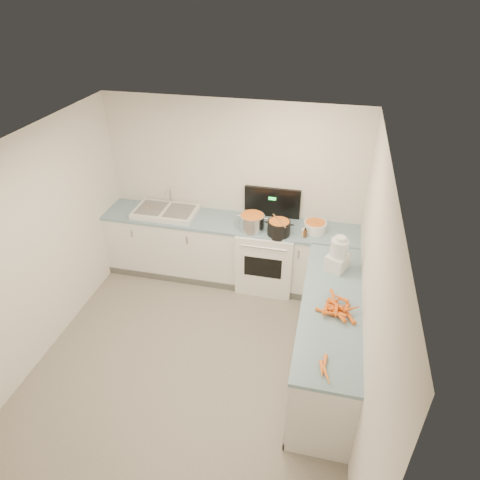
% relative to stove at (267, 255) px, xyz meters
% --- Properties ---
extents(floor, '(3.50, 4.00, 0.00)m').
position_rel_stove_xyz_m(floor, '(-0.55, -1.69, -0.47)').
color(floor, gray).
rests_on(floor, ground).
extents(ceiling, '(3.50, 4.00, 0.00)m').
position_rel_stove_xyz_m(ceiling, '(-0.55, -1.69, 2.03)').
color(ceiling, white).
rests_on(ceiling, ground).
extents(wall_back, '(3.50, 0.00, 2.50)m').
position_rel_stove_xyz_m(wall_back, '(-0.55, 0.31, 0.78)').
color(wall_back, white).
rests_on(wall_back, ground).
extents(wall_front, '(3.50, 0.00, 2.50)m').
position_rel_stove_xyz_m(wall_front, '(-0.55, -3.69, 0.78)').
color(wall_front, white).
rests_on(wall_front, ground).
extents(wall_left, '(0.00, 4.00, 2.50)m').
position_rel_stove_xyz_m(wall_left, '(-2.30, -1.69, 0.78)').
color(wall_left, white).
rests_on(wall_left, ground).
extents(wall_right, '(0.00, 4.00, 2.50)m').
position_rel_stove_xyz_m(wall_right, '(1.20, -1.69, 0.78)').
color(wall_right, white).
rests_on(wall_right, ground).
extents(counter_back, '(3.50, 0.62, 0.94)m').
position_rel_stove_xyz_m(counter_back, '(-0.55, 0.01, -0.00)').
color(counter_back, white).
rests_on(counter_back, ground).
extents(counter_right, '(0.62, 2.20, 0.94)m').
position_rel_stove_xyz_m(counter_right, '(0.90, -1.39, -0.00)').
color(counter_right, white).
rests_on(counter_right, ground).
extents(stove, '(0.76, 0.65, 1.36)m').
position_rel_stove_xyz_m(stove, '(0.00, 0.00, 0.00)').
color(stove, white).
rests_on(stove, ground).
extents(sink, '(0.86, 0.52, 0.31)m').
position_rel_stove_xyz_m(sink, '(-1.45, 0.02, 0.50)').
color(sink, white).
rests_on(sink, counter_back).
extents(steel_pot, '(0.40, 0.40, 0.24)m').
position_rel_stove_xyz_m(steel_pot, '(-0.19, -0.13, 0.56)').
color(steel_pot, silver).
rests_on(steel_pot, stove).
extents(black_pot, '(0.32, 0.32, 0.21)m').
position_rel_stove_xyz_m(black_pot, '(0.16, -0.17, 0.55)').
color(black_pot, black).
rests_on(black_pot, stove).
extents(wooden_spoon, '(0.22, 0.31, 0.02)m').
position_rel_stove_xyz_m(wooden_spoon, '(0.16, -0.17, 0.66)').
color(wooden_spoon, '#AD7A47').
rests_on(wooden_spoon, black_pot).
extents(mixing_bowl, '(0.35, 0.35, 0.13)m').
position_rel_stove_xyz_m(mixing_bowl, '(0.61, 0.01, 0.53)').
color(mixing_bowl, white).
rests_on(mixing_bowl, counter_back).
extents(extract_bottle, '(0.04, 0.04, 0.11)m').
position_rel_stove_xyz_m(extract_bottle, '(0.50, -0.17, 0.52)').
color(extract_bottle, '#593319').
rests_on(extract_bottle, counter_back).
extents(spice_jar, '(0.04, 0.04, 0.08)m').
position_rel_stove_xyz_m(spice_jar, '(0.48, -0.13, 0.50)').
color(spice_jar, '#E5B266').
rests_on(spice_jar, counter_back).
extents(food_processor, '(0.29, 0.31, 0.42)m').
position_rel_stove_xyz_m(food_processor, '(0.92, -0.76, 0.65)').
color(food_processor, white).
rests_on(food_processor, counter_right).
extents(carrot_pile, '(0.44, 0.47, 0.08)m').
position_rel_stove_xyz_m(carrot_pile, '(0.95, -1.49, 0.50)').
color(carrot_pile, orange).
rests_on(carrot_pile, counter_right).
extents(peeled_carrots, '(0.12, 0.32, 0.04)m').
position_rel_stove_xyz_m(peeled_carrots, '(0.87, -2.28, 0.49)').
color(peeled_carrots, orange).
rests_on(peeled_carrots, counter_right).
extents(peelings, '(0.21, 0.21, 0.01)m').
position_rel_stove_xyz_m(peelings, '(-1.67, 0.01, 0.54)').
color(peelings, tan).
rests_on(peelings, sink).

